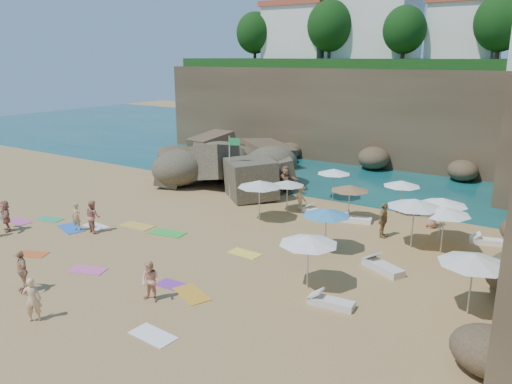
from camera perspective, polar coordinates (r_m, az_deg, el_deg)
The scene contains 48 objects.
ground at distance 26.02m, azimuth -7.36°, elevation -5.07°, with size 120.00×120.00×0.00m, color tan.
seawater at distance 51.76m, azimuth 14.83°, elevation 4.74°, with size 120.00×120.00×0.00m, color #0C4751.
cliff_back at distance 45.88m, azimuth 15.49°, elevation 8.46°, with size 44.00×8.00×8.00m, color brown.
rock_promontory at distance 44.68m, azimuth -4.74°, elevation 3.59°, with size 12.00×7.00×2.00m, color brown, non-canonical shape.
clifftop_buildings at distance 46.13m, azimuth 17.67°, elevation 17.37°, with size 28.48×9.48×7.00m.
clifftop_trees at distance 39.61m, azimuth 17.63°, elevation 17.86°, with size 35.60×23.82×4.40m.
marina_masts at distance 58.64m, azimuth -0.56°, elevation 9.38°, with size 3.10×0.10×6.00m.
rock_outcrop at distance 35.77m, azimuth -3.67°, elevation 0.67°, with size 7.36×5.52×2.95m, color #6A5F48, non-canonical shape.
flag_pole at distance 31.94m, azimuth -2.85°, elevation 3.76°, with size 0.79×0.29×4.13m.
parasol_0 at distance 30.11m, azimuth 16.33°, elevation 0.95°, with size 2.14×2.14×2.03m.
parasol_1 at distance 29.51m, azimuth 3.60°, elevation 1.05°, with size 2.03×2.03×1.92m.
parasol_2 at distance 32.36m, azimuth 8.89°, elevation 2.35°, with size 2.14×2.14×2.03m.
parasol_3 at distance 24.70m, azimuth 20.76°, elevation -2.01°, with size 2.39×2.39×2.26m.
parasol_5 at distance 27.72m, azimuth 0.38°, elevation 0.96°, with size 2.46×2.46×2.33m.
parasol_6 at distance 28.38m, azimuth 10.67°, elevation 0.47°, with size 2.15×2.15×2.04m.
parasol_7 at distance 26.10m, azimuth 20.55°, elevation -1.03°, with size 2.42×2.42×2.29m.
parasol_8 at distance 24.84m, azimuth 17.67°, elevation -1.20°, with size 2.60×2.60×2.45m.
parasol_9 at distance 19.69m, azimuth 6.02°, elevation -5.44°, with size 2.36×2.36×2.23m.
parasol_10 at distance 23.51m, azimuth 8.06°, elevation -2.30°, with size 2.25×2.25×2.12m.
parasol_11 at distance 19.14m, azimuth 23.64°, elevation -7.03°, with size 2.46×2.46×2.33m.
lounger_0 at distance 33.99m, azimuth 1.39°, elevation 0.14°, with size 1.63×0.54×0.25m, color white.
lounger_1 at distance 28.54m, azimuth 11.28°, elevation -3.11°, with size 1.78×0.59×0.28m, color white.
lounger_2 at distance 27.32m, azimuth 24.99°, elevation -5.14°, with size 1.68×0.56×0.26m, color white.
lounger_3 at distance 29.55m, azimuth 6.91°, elevation -2.28°, with size 1.75×0.58×0.27m, color white.
lounger_4 at distance 22.49m, azimuth 14.28°, elevation -8.34°, with size 2.00×0.67×0.31m, color silver.
lounger_5 at distance 19.17m, azimuth 8.57°, elevation -12.40°, with size 1.72×0.57×0.27m, color silver.
towel_1 at distance 31.11m, azimuth -25.39°, elevation -3.03°, with size 1.54×0.77×0.03m, color #CD4F9A.
towel_2 at distance 25.81m, azimuth -24.28°, elevation -6.49°, with size 1.47×0.73×0.03m, color #D75822.
towel_3 at distance 30.78m, azimuth -22.52°, elevation -2.89°, with size 1.51×0.76×0.03m, color #2EA466.
towel_4 at distance 28.10m, azimuth -13.42°, elevation -3.79°, with size 1.84×0.92×0.03m, color gold.
towel_5 at distance 28.69m, azimuth -17.83°, elevation -3.73°, with size 1.50×0.75×0.03m, color white.
towel_6 at distance 20.80m, azimuth -9.34°, elevation -10.49°, with size 1.50×0.75×0.03m, color purple.
towel_8 at distance 28.75m, azimuth -20.36°, elevation -3.91°, with size 1.85×0.92×0.03m, color blue.
towel_9 at distance 23.09m, azimuth -18.69°, elevation -8.45°, with size 1.56×0.78×0.03m, color #E057A6.
towel_10 at distance 20.01m, azimuth -7.36°, elevation -11.49°, with size 1.73×0.87×0.03m, color orange.
towel_11 at distance 26.65m, azimuth -10.07°, elevation -4.65°, with size 1.87×0.94×0.03m, color green.
towel_12 at distance 23.65m, azimuth -1.29°, elevation -7.03°, with size 1.53×0.77×0.03m, color #FAE641.
towel_13 at distance 17.58m, azimuth -11.70°, elevation -15.74°, with size 1.61×0.80×0.03m, color white.
person_stand_1 at distance 27.55m, azimuth -18.14°, elevation -2.67°, with size 0.84×0.65×1.73m, color tan.
person_stand_2 at distance 30.21m, azimuth 5.16°, elevation -0.60°, with size 0.99×0.41×1.53m, color #E2BE80.
person_stand_3 at distance 26.26m, azimuth 14.33°, elevation -3.12°, with size 1.07×0.45×1.83m, color #967A4B.
person_stand_4 at distance 28.53m, azimuth 19.44°, elevation -2.24°, with size 0.81×0.44×1.67m, color tan.
person_stand_5 at distance 33.41m, azimuth 3.38°, elevation 1.35°, with size 1.80×0.52×1.94m, color #A47652.
person_stand_6 at distance 19.36m, azimuth -24.20°, elevation -11.13°, with size 0.59×0.39×1.62m, color #F4BF8A.
person_lie_1 at distance 21.99m, azimuth -24.98°, elevation -9.78°, with size 0.98×1.68×0.41m, color tan.
person_lie_3 at distance 29.64m, azimuth -26.57°, elevation -3.61°, with size 1.53×1.65×0.44m, color #BA7661.
person_lie_4 at distance 28.25m, azimuth -19.72°, elevation -3.84°, with size 0.54×1.47×0.35m, color tan.
person_lie_5 at distance 19.64m, azimuth -11.90°, elevation -11.33°, with size 0.76×1.56×0.59m, color #F8AF8D.
Camera 1 is at (16.11, -18.37, 8.97)m, focal length 35.00 mm.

